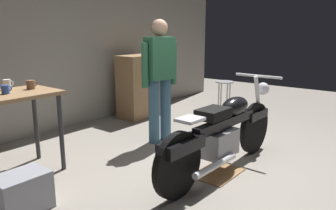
{
  "coord_description": "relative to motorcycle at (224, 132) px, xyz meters",
  "views": [
    {
      "loc": [
        -3.03,
        -1.74,
        1.54
      ],
      "look_at": [
        0.01,
        0.7,
        0.65
      ],
      "focal_mm": 35.55,
      "sensor_mm": 36.0,
      "label": 1
    }
  ],
  "objects": [
    {
      "name": "storage_bin",
      "position": [
        -1.82,
        0.92,
        -0.28
      ],
      "size": [
        0.44,
        0.32,
        0.34
      ],
      "primitive_type": "cube",
      "color": "gray",
      "rests_on": "ground_plane"
    },
    {
      "name": "ground_plane",
      "position": [
        -0.04,
        0.05,
        -0.45
      ],
      "size": [
        12.0,
        12.0,
        0.0
      ],
      "primitive_type": "plane",
      "color": "gray"
    },
    {
      "name": "person_standing",
      "position": [
        0.34,
        1.19,
        0.48
      ],
      "size": [
        0.56,
        0.3,
        1.67
      ],
      "rotation": [
        0.0,
        0.0,
        2.92
      ],
      "color": "#3E6682",
      "rests_on": "ground_plane"
    },
    {
      "name": "motorcycle",
      "position": [
        0.0,
        0.0,
        0.0
      ],
      "size": [
        2.19,
        0.6,
        1.0
      ],
      "rotation": [
        0.0,
        0.0,
        -0.03
      ],
      "color": "black",
      "rests_on": "ground_plane"
    },
    {
      "name": "shop_stool",
      "position": [
        2.1,
        1.17,
        0.05
      ],
      "size": [
        0.32,
        0.32,
        0.64
      ],
      "color": "#B2B2B7",
      "rests_on": "ground_plane"
    },
    {
      "name": "mug_blue_enamel",
      "position": [
        -1.52,
        1.66,
        0.5
      ],
      "size": [
        0.11,
        0.07,
        0.09
      ],
      "color": "#2D51AD",
      "rests_on": "workbench"
    },
    {
      "name": "wooden_dresser",
      "position": [
        1.17,
        2.35,
        0.1
      ],
      "size": [
        0.8,
        0.47,
        1.1
      ],
      "color": "#99724C",
      "rests_on": "ground_plane"
    },
    {
      "name": "mug_white_ceramic",
      "position": [
        -1.39,
        1.9,
        0.51
      ],
      "size": [
        0.12,
        0.08,
        0.11
      ],
      "color": "white",
      "rests_on": "workbench"
    },
    {
      "name": "mug_brown_stoneware",
      "position": [
        -1.21,
        1.72,
        0.5
      ],
      "size": [
        0.12,
        0.09,
        0.1
      ],
      "color": "brown",
      "rests_on": "workbench"
    },
    {
      "name": "back_wall",
      "position": [
        -0.04,
        2.85,
        1.1
      ],
      "size": [
        8.0,
        0.12,
        3.1
      ],
      "primitive_type": "cube",
      "color": "gray",
      "rests_on": "ground_plane"
    },
    {
      "name": "drip_tray",
      "position": [
        -0.1,
        0.0,
        -0.44
      ],
      "size": [
        0.56,
        0.4,
        0.01
      ],
      "primitive_type": "cube",
      "color": "olive",
      "rests_on": "ground_plane"
    }
  ]
}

